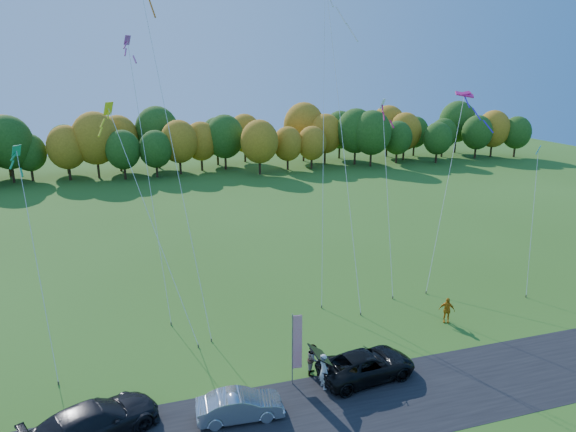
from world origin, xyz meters
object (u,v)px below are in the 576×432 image
object	(u,v)px
black_suv	(367,365)
person_east	(447,310)
feather_flag	(296,341)
silver_sedan	(240,406)

from	to	relation	value
black_suv	person_east	distance (m)	8.69
black_suv	person_east	bearing A→B (deg)	-68.18
black_suv	feather_flag	xyz separation A→B (m)	(-3.77, 0.60, 1.72)
silver_sedan	feather_flag	size ratio (longest dim) A/B	1.02
black_suv	silver_sedan	distance (m)	7.28
black_suv	feather_flag	bearing A→B (deg)	74.78
black_suv	feather_flag	size ratio (longest dim) A/B	1.33
silver_sedan	feather_flag	xyz separation A→B (m)	(3.40, 1.85, 1.79)
person_east	feather_flag	xyz separation A→B (m)	(-11.44, -3.49, 1.61)
silver_sedan	person_east	size ratio (longest dim) A/B	2.39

